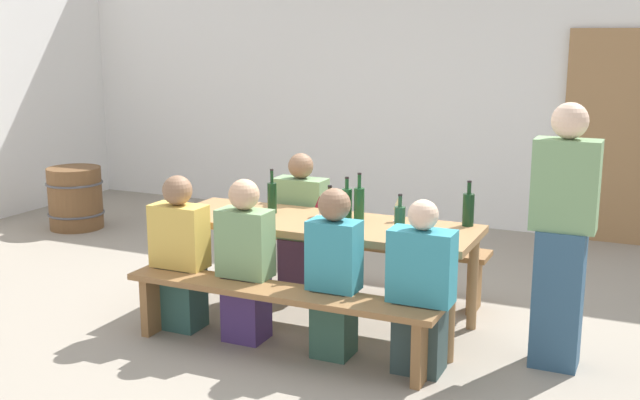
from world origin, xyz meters
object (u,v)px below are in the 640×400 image
(wine_bottle_2, at_px, (400,223))
(seated_guest_near_3, at_px, (421,293))
(bench_far, at_px, (355,250))
(wine_bottle_1, at_px, (330,213))
(wine_glass_0, at_px, (319,202))
(wine_bottle_0, at_px, (359,203))
(wine_bottle_5, at_px, (272,197))
(seated_guest_near_2, at_px, (334,276))
(wooden_door, at_px, (611,138))
(tasting_table, at_px, (320,231))
(standing_host, at_px, (562,241))
(seated_guest_near_1, at_px, (245,264))
(seated_guest_far_0, at_px, (301,228))
(wine_barrel, at_px, (75,198))
(wine_bottle_4, at_px, (468,209))
(wine_glass_1, at_px, (398,205))
(bench_near, at_px, (277,302))
(wine_bottle_3, at_px, (347,203))
(seated_guest_near_0, at_px, (180,257))

(wine_bottle_2, relative_size, seated_guest_near_3, 0.28)
(bench_far, relative_size, seated_guest_near_3, 1.97)
(wine_bottle_1, relative_size, wine_glass_0, 2.04)
(wine_bottle_0, relative_size, wine_bottle_5, 1.04)
(seated_guest_near_2, bearing_deg, wooden_door, -20.04)
(tasting_table, relative_size, standing_host, 1.35)
(tasting_table, bearing_deg, seated_guest_near_2, -57.13)
(bench_far, xyz_separation_m, wine_glass_0, (-0.06, -0.55, 0.49))
(wine_bottle_2, bearing_deg, standing_host, 12.42)
(seated_guest_near_1, height_order, seated_guest_far_0, seated_guest_far_0)
(seated_guest_near_2, height_order, wine_barrel, seated_guest_near_2)
(wine_bottle_2, bearing_deg, bench_far, 125.70)
(wine_bottle_4, bearing_deg, wine_barrel, 165.98)
(wine_bottle_2, distance_m, wine_barrel, 4.58)
(tasting_table, relative_size, wine_glass_0, 14.96)
(seated_guest_near_3, distance_m, seated_guest_far_0, 1.67)
(wine_bottle_1, relative_size, wine_bottle_2, 0.99)
(wine_glass_1, height_order, standing_host, standing_host)
(wooden_door, height_order, wine_glass_1, wooden_door)
(wine_bottle_1, distance_m, seated_guest_far_0, 0.96)
(bench_near, xyz_separation_m, bench_far, (0.00, 1.33, 0.00))
(seated_guest_near_1, bearing_deg, seated_guest_far_0, 4.71)
(tasting_table, bearing_deg, bench_near, -90.00)
(wine_bottle_4, bearing_deg, bench_far, 159.15)
(bench_far, bearing_deg, seated_guest_near_1, -104.93)
(tasting_table, bearing_deg, wine_bottle_4, 16.34)
(wine_bottle_4, distance_m, wine_glass_1, 0.49)
(wine_bottle_2, xyz_separation_m, seated_guest_near_1, (-1.00, -0.22, -0.34))
(wine_bottle_3, relative_size, seated_guest_near_0, 0.28)
(tasting_table, relative_size, seated_guest_near_2, 2.02)
(bench_far, height_order, seated_guest_near_3, seated_guest_near_3)
(wine_bottle_4, relative_size, wine_glass_1, 1.86)
(seated_guest_near_0, xyz_separation_m, seated_guest_far_0, (0.44, 1.03, 0.01))
(tasting_table, bearing_deg, seated_guest_near_3, -29.60)
(bench_far, bearing_deg, wine_bottle_2, -54.30)
(wooden_door, xyz_separation_m, wine_barrel, (-5.21, -1.78, -0.72))
(bench_near, bearing_deg, wine_bottle_3, 79.53)
(wine_glass_1, relative_size, standing_host, 0.10)
(wine_bottle_4, bearing_deg, seated_guest_near_1, -148.27)
(wine_bottle_3, bearing_deg, seated_guest_near_1, -125.42)
(wine_glass_1, distance_m, seated_guest_far_0, 1.01)
(seated_guest_near_0, bearing_deg, wine_bottle_2, -81.68)
(tasting_table, relative_size, seated_guest_near_0, 2.04)
(wine_bottle_1, xyz_separation_m, seated_guest_near_1, (-0.48, -0.32, -0.33))
(tasting_table, height_order, wine_bottle_0, wine_bottle_0)
(wine_bottle_0, height_order, wine_glass_0, wine_bottle_0)
(wine_bottle_2, bearing_deg, wine_bottle_5, 161.88)
(wooden_door, relative_size, wine_glass_1, 12.35)
(seated_guest_near_0, bearing_deg, wooden_door, -34.28)
(bench_far, height_order, wine_bottle_5, wine_bottle_5)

